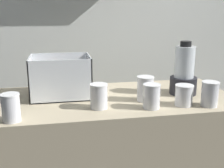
{
  "coord_description": "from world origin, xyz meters",
  "views": [
    {
      "loc": [
        -0.28,
        -1.52,
        1.4
      ],
      "look_at": [
        0.0,
        0.0,
        0.98
      ],
      "focal_mm": 45.82,
      "sensor_mm": 36.0,
      "label": 1
    }
  ],
  "objects_px": {
    "carrot_display_bin": "(61,84)",
    "blender_pitcher": "(184,73)",
    "juice_cup_beet_right": "(145,90)",
    "juice_cup_carrot_middle": "(152,97)",
    "juice_cup_pomegranate_far_right": "(184,96)",
    "juice_cup_mango_far_left": "(11,109)",
    "juice_cup_carrot_left": "(99,97)",
    "juice_cup_beet_rightmost": "(210,95)"
  },
  "relations": [
    {
      "from": "juice_cup_carrot_middle",
      "to": "juice_cup_pomegranate_far_right",
      "type": "height_order",
      "value": "juice_cup_carrot_middle"
    },
    {
      "from": "blender_pitcher",
      "to": "juice_cup_mango_far_left",
      "type": "xyz_separation_m",
      "value": [
        -0.94,
        -0.26,
        -0.06
      ]
    },
    {
      "from": "juice_cup_carrot_middle",
      "to": "juice_cup_beet_rightmost",
      "type": "bearing_deg",
      "value": -4.31
    },
    {
      "from": "juice_cup_pomegranate_far_right",
      "to": "juice_cup_beet_rightmost",
      "type": "height_order",
      "value": "juice_cup_beet_rightmost"
    },
    {
      "from": "carrot_display_bin",
      "to": "juice_cup_beet_rightmost",
      "type": "xyz_separation_m",
      "value": [
        0.75,
        -0.31,
        -0.01
      ]
    },
    {
      "from": "juice_cup_carrot_middle",
      "to": "carrot_display_bin",
      "type": "bearing_deg",
      "value": 146.88
    },
    {
      "from": "juice_cup_carrot_left",
      "to": "juice_cup_beet_right",
      "type": "xyz_separation_m",
      "value": [
        0.27,
        0.07,
        -0.0
      ]
    },
    {
      "from": "blender_pitcher",
      "to": "juice_cup_carrot_middle",
      "type": "bearing_deg",
      "value": -141.62
    },
    {
      "from": "juice_cup_beet_right",
      "to": "juice_cup_beet_rightmost",
      "type": "bearing_deg",
      "value": -25.78
    },
    {
      "from": "juice_cup_mango_far_left",
      "to": "juice_cup_carrot_middle",
      "type": "bearing_deg",
      "value": 4.02
    },
    {
      "from": "juice_cup_pomegranate_far_right",
      "to": "juice_cup_mango_far_left",
      "type": "bearing_deg",
      "value": -176.12
    },
    {
      "from": "juice_cup_mango_far_left",
      "to": "blender_pitcher",
      "type": "bearing_deg",
      "value": 15.26
    },
    {
      "from": "juice_cup_carrot_left",
      "to": "blender_pitcher",
      "type": "bearing_deg",
      "value": 16.84
    },
    {
      "from": "juice_cup_carrot_middle",
      "to": "juice_cup_pomegranate_far_right",
      "type": "relative_size",
      "value": 1.15
    },
    {
      "from": "juice_cup_mango_far_left",
      "to": "juice_cup_carrot_middle",
      "type": "relative_size",
      "value": 1.02
    },
    {
      "from": "juice_cup_carrot_middle",
      "to": "juice_cup_carrot_left",
      "type": "bearing_deg",
      "value": 169.35
    },
    {
      "from": "juice_cup_mango_far_left",
      "to": "juice_cup_beet_rightmost",
      "type": "xyz_separation_m",
      "value": [
        0.98,
        0.02,
        0.0
      ]
    },
    {
      "from": "blender_pitcher",
      "to": "juice_cup_carrot_left",
      "type": "height_order",
      "value": "blender_pitcher"
    },
    {
      "from": "juice_cup_mango_far_left",
      "to": "juice_cup_beet_rightmost",
      "type": "distance_m",
      "value": 0.98
    },
    {
      "from": "juice_cup_carrot_left",
      "to": "juice_cup_beet_right",
      "type": "relative_size",
      "value": 0.93
    },
    {
      "from": "juice_cup_mango_far_left",
      "to": "juice_cup_pomegranate_far_right",
      "type": "bearing_deg",
      "value": 3.88
    },
    {
      "from": "carrot_display_bin",
      "to": "blender_pitcher",
      "type": "height_order",
      "value": "blender_pitcher"
    },
    {
      "from": "blender_pitcher",
      "to": "juice_cup_beet_right",
      "type": "bearing_deg",
      "value": -161.75
    },
    {
      "from": "juice_cup_beet_rightmost",
      "to": "juice_cup_carrot_middle",
      "type": "bearing_deg",
      "value": 175.69
    },
    {
      "from": "blender_pitcher",
      "to": "juice_cup_carrot_left",
      "type": "distance_m",
      "value": 0.55
    },
    {
      "from": "blender_pitcher",
      "to": "juice_cup_pomegranate_far_right",
      "type": "xyz_separation_m",
      "value": [
        -0.08,
        -0.2,
        -0.07
      ]
    },
    {
      "from": "carrot_display_bin",
      "to": "blender_pitcher",
      "type": "xyz_separation_m",
      "value": [
        0.71,
        -0.08,
        0.05
      ]
    },
    {
      "from": "juice_cup_beet_right",
      "to": "blender_pitcher",
      "type": "bearing_deg",
      "value": 18.25
    },
    {
      "from": "carrot_display_bin",
      "to": "juice_cup_pomegranate_far_right",
      "type": "height_order",
      "value": "carrot_display_bin"
    },
    {
      "from": "blender_pitcher",
      "to": "juice_cup_beet_rightmost",
      "type": "relative_size",
      "value": 2.39
    },
    {
      "from": "juice_cup_beet_rightmost",
      "to": "juice_cup_carrot_left",
      "type": "bearing_deg",
      "value": 172.74
    },
    {
      "from": "carrot_display_bin",
      "to": "juice_cup_beet_right",
      "type": "height_order",
      "value": "carrot_display_bin"
    },
    {
      "from": "carrot_display_bin",
      "to": "blender_pitcher",
      "type": "bearing_deg",
      "value": -6.67
    },
    {
      "from": "juice_cup_beet_right",
      "to": "juice_cup_pomegranate_far_right",
      "type": "xyz_separation_m",
      "value": [
        0.18,
        -0.11,
        -0.01
      ]
    },
    {
      "from": "carrot_display_bin",
      "to": "juice_cup_carrot_middle",
      "type": "relative_size",
      "value": 2.66
    },
    {
      "from": "juice_cup_beet_right",
      "to": "juice_cup_beet_rightmost",
      "type": "xyz_separation_m",
      "value": [
        0.3,
        -0.15,
        0.0
      ]
    },
    {
      "from": "juice_cup_carrot_left",
      "to": "juice_cup_beet_rightmost",
      "type": "bearing_deg",
      "value": -7.26
    },
    {
      "from": "carrot_display_bin",
      "to": "juice_cup_carrot_middle",
      "type": "xyz_separation_m",
      "value": [
        0.45,
        -0.29,
        -0.02
      ]
    },
    {
      "from": "juice_cup_carrot_left",
      "to": "juice_cup_pomegranate_far_right",
      "type": "relative_size",
      "value": 1.15
    },
    {
      "from": "juice_cup_mango_far_left",
      "to": "juice_cup_pomegranate_far_right",
      "type": "xyz_separation_m",
      "value": [
        0.85,
        0.06,
        -0.01
      ]
    },
    {
      "from": "juice_cup_mango_far_left",
      "to": "juice_cup_carrot_left",
      "type": "xyz_separation_m",
      "value": [
        0.41,
        0.1,
        0.0
      ]
    },
    {
      "from": "juice_cup_beet_right",
      "to": "carrot_display_bin",
      "type": "bearing_deg",
      "value": 159.52
    }
  ]
}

